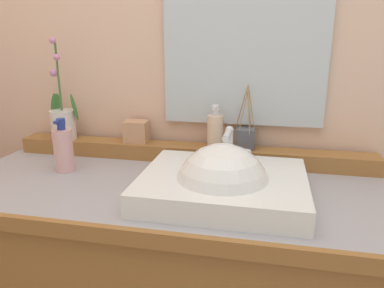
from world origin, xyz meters
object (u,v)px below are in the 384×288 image
potted_plant (63,120)px  reed_diffuser (246,138)px  lotion_bottle (64,149)px  trinket_box (137,131)px  soap_dispenser (215,131)px  sink_basin (222,188)px

potted_plant → reed_diffuser: potted_plant is taller
lotion_bottle → potted_plant: bearing=119.7°
lotion_bottle → trinket_box: bearing=47.0°
trinket_box → lotion_bottle: (-0.19, -0.21, -0.02)m
potted_plant → lotion_bottle: 0.22m
potted_plant → soap_dispenser: bearing=-0.3°
potted_plant → lotion_bottle: size_ratio=2.09×
trinket_box → lotion_bottle: size_ratio=0.47×
sink_basin → lotion_bottle: bearing=169.1°
potted_plant → lotion_bottle: (0.11, -0.19, -0.06)m
soap_dispenser → lotion_bottle: bearing=-160.0°
potted_plant → reed_diffuser: 0.72m
trinket_box → potted_plant: bearing=-176.5°
sink_basin → lotion_bottle: (-0.57, 0.11, 0.05)m
sink_basin → lotion_bottle: lotion_bottle is taller
potted_plant → trinket_box: (0.30, 0.02, -0.04)m
reed_diffuser → trinket_box: bearing=-179.2°
reed_diffuser → soap_dispenser: bearing=-165.0°
trinket_box → reed_diffuser: bearing=0.3°
soap_dispenser → reed_diffuser: bearing=15.0°
soap_dispenser → reed_diffuser: size_ratio=0.69×
sink_basin → potted_plant: size_ratio=1.22×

